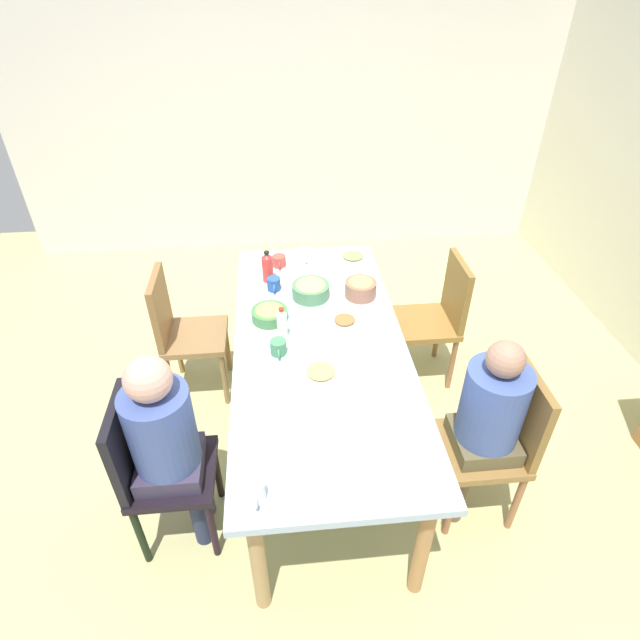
{
  "coord_description": "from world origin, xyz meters",
  "views": [
    {
      "loc": [
        2.12,
        -0.21,
        2.47
      ],
      "look_at": [
        0.0,
        0.0,
        0.91
      ],
      "focal_mm": 28.54,
      "sensor_mm": 36.0,
      "label": 1
    }
  ],
  "objects_px": {
    "chair_1": "(499,438)",
    "bottle_0": "(268,267)",
    "bowl_2": "(270,313)",
    "chair_2": "(438,314)",
    "cup_2": "(279,261)",
    "chair_3": "(181,329)",
    "plate_1": "(321,373)",
    "plate_0": "(345,321)",
    "cup_4": "(278,347)",
    "bottle_1": "(282,324)",
    "bowl_0": "(311,289)",
    "person_1": "(487,417)",
    "person_0": "(166,437)",
    "cup_3": "(256,492)",
    "chair_0": "(154,465)",
    "bowl_1": "(361,288)",
    "dining_table": "(320,354)",
    "plate_2": "(353,257)",
    "cup_0": "(274,284)",
    "cup_1": "(305,255)"
  },
  "relations": [
    {
      "from": "person_1",
      "to": "plate_1",
      "type": "distance_m",
      "value": 0.82
    },
    {
      "from": "chair_1",
      "to": "person_1",
      "type": "height_order",
      "value": "person_1"
    },
    {
      "from": "plate_0",
      "to": "bottle_1",
      "type": "height_order",
      "value": "bottle_1"
    },
    {
      "from": "plate_1",
      "to": "cup_0",
      "type": "xyz_separation_m",
      "value": [
        -0.81,
        -0.21,
        0.03
      ]
    },
    {
      "from": "chair_1",
      "to": "bottle_0",
      "type": "height_order",
      "value": "bottle_0"
    },
    {
      "from": "person_1",
      "to": "plate_2",
      "type": "relative_size",
      "value": 4.34
    },
    {
      "from": "bottle_0",
      "to": "bottle_1",
      "type": "distance_m",
      "value": 0.6
    },
    {
      "from": "chair_3",
      "to": "bottle_1",
      "type": "height_order",
      "value": "bottle_1"
    },
    {
      "from": "bottle_0",
      "to": "chair_3",
      "type": "bearing_deg",
      "value": -77.19
    },
    {
      "from": "dining_table",
      "to": "plate_0",
      "type": "xyz_separation_m",
      "value": [
        -0.16,
        0.15,
        0.09
      ]
    },
    {
      "from": "cup_1",
      "to": "cup_2",
      "type": "height_order",
      "value": "cup_1"
    },
    {
      "from": "bowl_1",
      "to": "bottle_0",
      "type": "height_order",
      "value": "bottle_0"
    },
    {
      "from": "plate_0",
      "to": "bowl_2",
      "type": "height_order",
      "value": "bowl_2"
    },
    {
      "from": "dining_table",
      "to": "person_0",
      "type": "distance_m",
      "value": 0.92
    },
    {
      "from": "chair_1",
      "to": "bottle_0",
      "type": "relative_size",
      "value": 4.34
    },
    {
      "from": "chair_1",
      "to": "bowl_2",
      "type": "distance_m",
      "value": 1.37
    },
    {
      "from": "bowl_2",
      "to": "dining_table",
      "type": "bearing_deg",
      "value": 47.98
    },
    {
      "from": "dining_table",
      "to": "bowl_0",
      "type": "distance_m",
      "value": 0.47
    },
    {
      "from": "plate_2",
      "to": "plate_0",
      "type": "bearing_deg",
      "value": -12.14
    },
    {
      "from": "bowl_1",
      "to": "cup_4",
      "type": "bearing_deg",
      "value": -45.89
    },
    {
      "from": "bowl_1",
      "to": "bowl_0",
      "type": "bearing_deg",
      "value": -94.13
    },
    {
      "from": "cup_0",
      "to": "chair_1",
      "type": "bearing_deg",
      "value": 44.8
    },
    {
      "from": "plate_0",
      "to": "cup_4",
      "type": "distance_m",
      "value": 0.44
    },
    {
      "from": "chair_1",
      "to": "bowl_0",
      "type": "distance_m",
      "value": 1.33
    },
    {
      "from": "bowl_0",
      "to": "bottle_0",
      "type": "distance_m",
      "value": 0.33
    },
    {
      "from": "person_0",
      "to": "cup_3",
      "type": "xyz_separation_m",
      "value": [
        0.4,
        0.41,
        0.11
      ]
    },
    {
      "from": "chair_1",
      "to": "cup_4",
      "type": "xyz_separation_m",
      "value": [
        -0.46,
        -1.06,
        0.29
      ]
    },
    {
      "from": "plate_0",
      "to": "bottle_0",
      "type": "distance_m",
      "value": 0.66
    },
    {
      "from": "person_1",
      "to": "cup_4",
      "type": "height_order",
      "value": "person_1"
    },
    {
      "from": "chair_3",
      "to": "plate_1",
      "type": "height_order",
      "value": "chair_3"
    },
    {
      "from": "plate_0",
      "to": "plate_1",
      "type": "distance_m",
      "value": 0.45
    },
    {
      "from": "person_0",
      "to": "bowl_2",
      "type": "height_order",
      "value": "person_0"
    },
    {
      "from": "plate_2",
      "to": "cup_2",
      "type": "xyz_separation_m",
      "value": [
        0.04,
        -0.5,
        0.02
      ]
    },
    {
      "from": "bottle_1",
      "to": "chair_0",
      "type": "bearing_deg",
      "value": -46.85
    },
    {
      "from": "bowl_0",
      "to": "cup_2",
      "type": "xyz_separation_m",
      "value": [
        -0.39,
        -0.18,
        -0.02
      ]
    },
    {
      "from": "chair_3",
      "to": "plate_1",
      "type": "bearing_deg",
      "value": 45.95
    },
    {
      "from": "bowl_1",
      "to": "bowl_2",
      "type": "xyz_separation_m",
      "value": [
        0.19,
        -0.55,
        -0.02
      ]
    },
    {
      "from": "cup_3",
      "to": "bottle_0",
      "type": "height_order",
      "value": "bottle_0"
    },
    {
      "from": "chair_0",
      "to": "cup_3",
      "type": "bearing_deg",
      "value": 51.28
    },
    {
      "from": "chair_0",
      "to": "dining_table",
      "type": "bearing_deg",
      "value": 122.34
    },
    {
      "from": "bottle_1",
      "to": "bowl_0",
      "type": "bearing_deg",
      "value": 153.9
    },
    {
      "from": "chair_2",
      "to": "cup_2",
      "type": "bearing_deg",
      "value": -106.58
    },
    {
      "from": "plate_1",
      "to": "cup_2",
      "type": "bearing_deg",
      "value": -171.22
    },
    {
      "from": "bowl_2",
      "to": "cup_0",
      "type": "xyz_separation_m",
      "value": [
        -0.31,
        0.03,
        -0.0
      ]
    },
    {
      "from": "chair_0",
      "to": "bottle_1",
      "type": "xyz_separation_m",
      "value": [
        -0.6,
        0.64,
        0.34
      ]
    },
    {
      "from": "chair_0",
      "to": "plate_2",
      "type": "height_order",
      "value": "chair_0"
    },
    {
      "from": "plate_2",
      "to": "bowl_1",
      "type": "height_order",
      "value": "bowl_1"
    },
    {
      "from": "chair_1",
      "to": "person_1",
      "type": "bearing_deg",
      "value": -90.0
    },
    {
      "from": "chair_1",
      "to": "bowl_2",
      "type": "height_order",
      "value": "chair_1"
    },
    {
      "from": "chair_2",
      "to": "bottle_0",
      "type": "height_order",
      "value": "bottle_0"
    }
  ]
}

